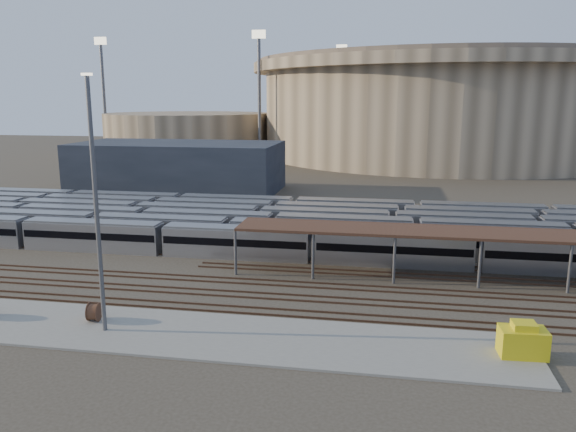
# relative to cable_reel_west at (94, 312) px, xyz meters

# --- Properties ---
(ground) EXTENTS (420.00, 420.00, 0.00)m
(ground) POSITION_rel_cable_reel_west_xyz_m (16.50, 13.99, -1.01)
(ground) COLOR #383026
(ground) RESTS_ON ground
(apron) EXTENTS (50.00, 9.00, 0.20)m
(apron) POSITION_rel_cable_reel_west_xyz_m (11.50, -1.01, -0.91)
(apron) COLOR gray
(apron) RESTS_ON ground
(subway_trains) EXTENTS (128.67, 23.90, 3.60)m
(subway_trains) POSITION_rel_cable_reel_west_xyz_m (12.44, 32.49, 0.79)
(subway_trains) COLOR #ADAEB2
(subway_trains) RESTS_ON ground
(inspection_shed) EXTENTS (60.30, 6.00, 5.30)m
(inspection_shed) POSITION_rel_cable_reel_west_xyz_m (38.50, 17.99, 3.97)
(inspection_shed) COLOR #56575B
(inspection_shed) RESTS_ON ground
(empty_tracks) EXTENTS (170.00, 9.62, 0.18)m
(empty_tracks) POSITION_rel_cable_reel_west_xyz_m (16.50, 8.99, -0.92)
(empty_tracks) COLOR #4C3323
(empty_tracks) RESTS_ON ground
(stadium) EXTENTS (124.00, 124.00, 32.50)m
(stadium) POSITION_rel_cable_reel_west_xyz_m (41.50, 153.99, 15.46)
(stadium) COLOR tan
(stadium) RESTS_ON ground
(secondary_arena) EXTENTS (56.00, 56.00, 14.00)m
(secondary_arena) POSITION_rel_cable_reel_west_xyz_m (-43.50, 143.99, 5.99)
(secondary_arena) COLOR tan
(secondary_arena) RESTS_ON ground
(service_building) EXTENTS (42.00, 20.00, 10.00)m
(service_building) POSITION_rel_cable_reel_west_xyz_m (-18.50, 68.99, 3.99)
(service_building) COLOR #1E232D
(service_building) RESTS_ON ground
(floodlight_0) EXTENTS (4.00, 1.00, 38.40)m
(floodlight_0) POSITION_rel_cable_reel_west_xyz_m (-13.50, 123.99, 19.64)
(floodlight_0) COLOR #56575B
(floodlight_0) RESTS_ON ground
(floodlight_1) EXTENTS (4.00, 1.00, 38.40)m
(floodlight_1) POSITION_rel_cable_reel_west_xyz_m (-68.50, 133.99, 19.64)
(floodlight_1) COLOR #56575B
(floodlight_1) RESTS_ON ground
(floodlight_3) EXTENTS (4.00, 1.00, 38.40)m
(floodlight_3) POSITION_rel_cable_reel_west_xyz_m (6.50, 173.99, 19.64)
(floodlight_3) COLOR #56575B
(floodlight_3) RESTS_ON ground
(cable_reel_west) EXTENTS (1.08, 1.71, 1.62)m
(cable_reel_west) POSITION_rel_cable_reel_west_xyz_m (0.00, 0.00, 0.00)
(cable_reel_west) COLOR brown
(cable_reel_west) RESTS_ON apron
(yard_light_pole) EXTENTS (0.82, 0.36, 20.79)m
(yard_light_pole) POSITION_rel_cable_reel_west_xyz_m (1.87, -1.69, 9.67)
(yard_light_pole) COLOR #56575B
(yard_light_pole) RESTS_ON apron
(yellow_equipment) EXTENTS (3.48, 2.27, 2.11)m
(yellow_equipment) POSITION_rel_cable_reel_west_xyz_m (35.00, -0.62, 0.25)
(yellow_equipment) COLOR gold
(yellow_equipment) RESTS_ON apron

